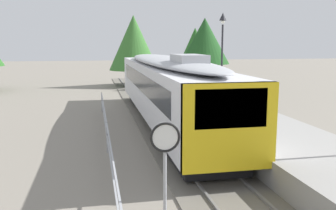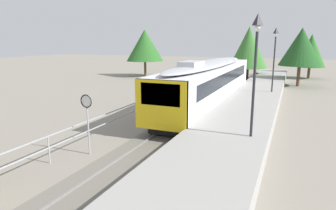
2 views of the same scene
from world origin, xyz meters
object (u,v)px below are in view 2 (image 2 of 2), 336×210
at_px(platform_lamp_mid_platform, 256,53).
at_px(speed_limit_sign, 87,109).
at_px(platform_lamp_far_end, 275,47).
at_px(commuter_train, 210,80).

relative_size(platform_lamp_mid_platform, speed_limit_sign, 1.91).
bearing_deg(platform_lamp_mid_platform, platform_lamp_far_end, 90.00).
height_order(platform_lamp_mid_platform, speed_limit_sign, platform_lamp_mid_platform).
xyz_separation_m(platform_lamp_mid_platform, speed_limit_sign, (-6.83, -2.79, -2.50)).
xyz_separation_m(commuter_train, speed_limit_sign, (-2.39, -12.06, -0.02)).
bearing_deg(platform_lamp_far_end, speed_limit_sign, -113.18).
bearing_deg(platform_lamp_far_end, platform_lamp_mid_platform, -90.00).
height_order(commuter_train, platform_lamp_mid_platform, platform_lamp_mid_platform).
bearing_deg(speed_limit_sign, commuter_train, 78.77).
distance_m(commuter_train, speed_limit_sign, 12.30).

